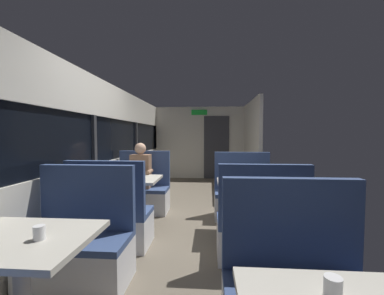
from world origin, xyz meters
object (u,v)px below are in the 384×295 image
Objects in this scene: bench_rear_aisle_facing_end at (260,231)px; bench_rear_aisle_facing_entry at (243,198)px; bench_mid_window_facing_entry at (143,193)px; seated_passenger at (141,183)px; bench_mid_window_facing_end at (111,221)px; bench_near_window_facing_entry at (80,248)px; dining_table_mid_window at (130,184)px; coffee_cup_primary at (333,288)px; coffee_cup_secondary at (39,233)px; dining_table_near_window at (21,252)px; dining_table_rear_aisle at (250,189)px.

bench_rear_aisle_facing_end is 1.00× the size of bench_rear_aisle_facing_entry.
seated_passenger reaches higher than bench_mid_window_facing_entry.
bench_mid_window_facing_end is at bearing -90.00° from seated_passenger.
bench_mid_window_facing_entry is (0.00, 2.12, 0.00)m from bench_near_window_facing_entry.
dining_table_mid_window is 3.11m from coffee_cup_primary.
bench_mid_window_facing_end is at bearing 90.00° from bench_near_window_facing_entry.
dining_table_mid_window is 1.88m from bench_rear_aisle_facing_entry.
dining_table_mid_window is (0.00, 1.43, 0.31)m from bench_near_window_facing_entry.
bench_mid_window_facing_end is (0.00, 0.73, 0.00)m from bench_near_window_facing_entry.
bench_rear_aisle_facing_end is at bearing 37.46° from coffee_cup_secondary.
bench_mid_window_facing_entry and bench_rear_aisle_facing_end have the same top height.
bench_near_window_facing_entry is at bearing -90.00° from bench_mid_window_facing_end.
seated_passenger is at bearing 93.16° from coffee_cup_secondary.
dining_table_mid_window is 2.03m from bench_rear_aisle_facing_end.
dining_table_near_window is 0.82× the size of bench_rear_aisle_facing_entry.
bench_mid_window_facing_end reaches higher than dining_table_rear_aisle.
bench_mid_window_facing_end is 1.88m from dining_table_rear_aisle.
dining_table_rear_aisle is 0.82× the size of bench_rear_aisle_facing_entry.
bench_rear_aisle_facing_entry is (1.79, -0.20, 0.00)m from bench_mid_window_facing_entry.
bench_rear_aisle_facing_end is at bearing -40.46° from seated_passenger.
bench_near_window_facing_entry is at bearing 101.90° from coffee_cup_secondary.
coffee_cup_secondary is at bearing -129.96° from dining_table_rear_aisle.
coffee_cup_primary is at bearing -14.92° from dining_table_near_window.
coffee_cup_secondary is at bearing -86.92° from bench_mid_window_facing_entry.
bench_rear_aisle_facing_entry is (0.00, 1.40, 0.00)m from bench_rear_aisle_facing_end.
seated_passenger is 14.00× the size of coffee_cup_secondary.
dining_table_mid_window is 0.77m from bench_mid_window_facing_end.
dining_table_rear_aisle is 1.97m from seated_passenger.
bench_rear_aisle_facing_end is 1.75m from coffee_cup_primary.
bench_rear_aisle_facing_end is (1.79, 0.53, 0.00)m from bench_near_window_facing_entry.
seated_passenger reaches higher than dining_table_rear_aisle.
coffee_cup_secondary reaches higher than dining_table_mid_window.
bench_mid_window_facing_end is 2.59m from coffee_cup_primary.
dining_table_mid_window is at bearing 153.32° from bench_rear_aisle_facing_end.
bench_mid_window_facing_entry is (0.00, 0.70, -0.31)m from dining_table_mid_window.
bench_rear_aisle_facing_end is (1.79, -0.20, 0.00)m from bench_mid_window_facing_end.
seated_passenger is (-1.79, 0.13, 0.21)m from bench_rear_aisle_facing_entry.
coffee_cup_primary is (1.72, -2.58, 0.15)m from dining_table_mid_window.
bench_mid_window_facing_end and bench_mid_window_facing_entry have the same top height.
seated_passenger reaches higher than dining_table_near_window.
dining_table_rear_aisle is 10.00× the size of coffee_cup_secondary.
bench_mid_window_facing_entry is 12.22× the size of coffee_cup_primary.
bench_rear_aisle_facing_entry is at bearing 33.81° from bench_mid_window_facing_end.
bench_mid_window_facing_end is 0.87× the size of seated_passenger.
coffee_cup_primary is at bearing -47.62° from bench_mid_window_facing_end.
coffee_cup_primary is at bearing -56.36° from dining_table_mid_window.
coffee_cup_secondary is (0.15, -0.73, 0.46)m from bench_near_window_facing_entry.
bench_rear_aisle_facing_end reaches higher than dining_table_mid_window.
coffee_cup_secondary is (0.15, -0.03, 0.15)m from dining_table_near_window.
bench_rear_aisle_facing_entry is (1.79, 2.62, -0.31)m from dining_table_near_window.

